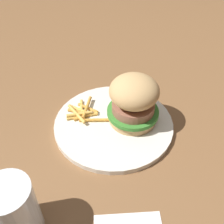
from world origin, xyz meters
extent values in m
plane|color=brown|center=(0.00, 0.00, 0.00)|extent=(1.60, 1.60, 0.00)
cylinder|color=silver|center=(0.01, -0.02, 0.01)|extent=(0.26, 0.26, 0.01)
cylinder|color=tan|center=(0.00, 0.02, 0.02)|extent=(0.10, 0.10, 0.02)
cylinder|color=#387F2D|center=(0.00, 0.02, 0.03)|extent=(0.11, 0.11, 0.01)
cylinder|color=#8E5B47|center=(0.00, 0.02, 0.05)|extent=(0.09, 0.09, 0.02)
ellipsoid|color=tan|center=(0.00, 0.02, 0.09)|extent=(0.10, 0.10, 0.06)
cylinder|color=#E5B251|center=(-0.02, -0.10, 0.02)|extent=(0.03, 0.05, 0.01)
cylinder|color=gold|center=(-0.03, -0.08, 0.02)|extent=(0.03, 0.05, 0.01)
cylinder|color=gold|center=(0.01, -0.06, 0.02)|extent=(0.01, 0.08, 0.01)
cylinder|color=gold|center=(-0.01, -0.10, 0.02)|extent=(0.02, 0.05, 0.01)
cylinder|color=#E5B251|center=(0.00, -0.09, 0.02)|extent=(0.03, 0.07, 0.01)
cylinder|color=gold|center=(0.00, -0.09, 0.02)|extent=(0.03, 0.05, 0.01)
cylinder|color=#E5B251|center=(-0.03, -0.10, 0.02)|extent=(0.05, 0.01, 0.01)
cylinder|color=gold|center=(-0.02, -0.08, 0.02)|extent=(0.07, 0.01, 0.01)
cylinder|color=#E5B251|center=(0.00, -0.10, 0.02)|extent=(0.06, 0.05, 0.01)
cylinder|color=#E5B251|center=(0.00, -0.10, 0.02)|extent=(0.02, 0.06, 0.01)
cylinder|color=silver|center=(0.25, -0.16, 0.05)|extent=(0.07, 0.07, 0.11)
cylinder|color=black|center=(0.25, -0.16, 0.04)|extent=(0.07, 0.07, 0.08)
camera|label=1|loc=(0.44, 0.00, 0.43)|focal=43.67mm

